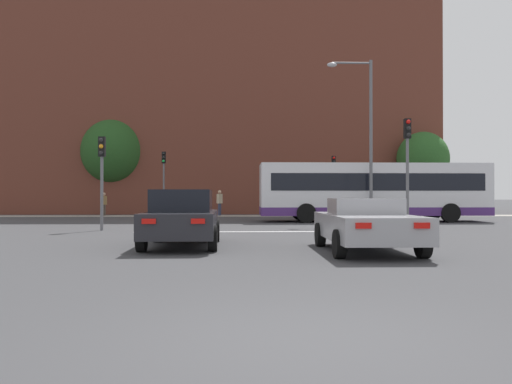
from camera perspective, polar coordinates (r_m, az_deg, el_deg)
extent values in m
plane|color=#3D3D3F|center=(4.85, 6.38, -16.76)|extent=(400.00, 400.00, 0.00)
cube|color=silver|center=(19.18, 0.10, -4.55)|extent=(9.39, 0.30, 0.01)
cube|color=#A09B91|center=(34.69, -0.80, -2.74)|extent=(70.44, 2.50, 0.01)
cube|color=brown|center=(44.58, -4.48, 10.66)|extent=(35.10, 12.27, 19.98)
cube|color=#232328|center=(13.70, -8.41, -3.53)|extent=(1.89, 4.30, 0.63)
cube|color=black|center=(13.64, -8.42, -0.99)|extent=(1.59, 1.95, 0.59)
cylinder|color=black|center=(15.14, -11.22, -4.43)|extent=(0.23, 0.64, 0.64)
cylinder|color=black|center=(14.99, -4.63, -4.47)|extent=(0.23, 0.64, 0.64)
cylinder|color=black|center=(12.53, -12.94, -5.24)|extent=(0.23, 0.64, 0.64)
cylinder|color=black|center=(12.35, -4.97, -5.32)|extent=(0.23, 0.64, 0.64)
cube|color=red|center=(11.63, -12.15, -3.29)|extent=(0.32, 0.06, 0.12)
cube|color=red|center=(11.51, -6.64, -3.33)|extent=(0.32, 0.06, 0.12)
cube|color=#9E9EA3|center=(12.54, 12.47, -3.87)|extent=(1.94, 4.30, 0.60)
cube|color=#9E9EA3|center=(12.62, 12.34, -1.60)|extent=(1.66, 1.30, 0.39)
cylinder|color=black|center=(13.68, 7.34, -4.85)|extent=(0.22, 0.64, 0.64)
cylinder|color=black|center=(14.08, 14.80, -4.71)|extent=(0.22, 0.64, 0.64)
cylinder|color=black|center=(11.06, 9.50, -5.88)|extent=(0.22, 0.64, 0.64)
cylinder|color=black|center=(11.56, 18.54, -5.63)|extent=(0.22, 0.64, 0.64)
cube|color=red|center=(10.29, 12.18, -3.78)|extent=(0.32, 0.05, 0.12)
cube|color=red|center=(10.63, 18.44, -3.66)|extent=(0.32, 0.05, 0.12)
cube|color=silver|center=(27.65, 13.14, 0.27)|extent=(12.10, 2.58, 2.75)
cube|color=#4C2870|center=(27.65, 13.14, -2.12)|extent=(12.12, 2.60, 0.44)
cube|color=black|center=(27.65, 13.14, 1.05)|extent=(11.13, 2.61, 0.90)
cylinder|color=black|center=(30.01, 19.47, -2.11)|extent=(1.00, 0.28, 1.00)
cylinder|color=black|center=(27.72, 21.33, -2.24)|extent=(1.00, 0.28, 1.00)
cylinder|color=black|center=(28.15, 5.09, -2.25)|extent=(1.00, 0.28, 1.00)
cylinder|color=black|center=(25.70, 5.76, -2.41)|extent=(1.00, 0.28, 1.00)
cylinder|color=slate|center=(34.77, -10.50, 0.26)|extent=(0.12, 0.12, 3.63)
cube|color=black|center=(34.87, -10.49, 3.90)|extent=(0.26, 0.20, 0.80)
sphere|color=black|center=(34.76, -10.53, 4.34)|extent=(0.17, 0.17, 0.17)
sphere|color=black|center=(34.74, -10.53, 3.92)|extent=(0.17, 0.17, 0.17)
sphere|color=#1ED14C|center=(34.72, -10.53, 3.50)|extent=(0.17, 0.17, 0.17)
cylinder|color=slate|center=(34.45, 8.86, 0.01)|extent=(0.12, 0.12, 3.32)
cube|color=black|center=(34.53, 8.86, 3.43)|extent=(0.26, 0.20, 0.80)
sphere|color=red|center=(34.42, 8.90, 3.87)|extent=(0.17, 0.17, 0.17)
sphere|color=black|center=(34.40, 8.90, 3.45)|extent=(0.17, 0.17, 0.17)
sphere|color=black|center=(34.39, 8.90, 3.02)|extent=(0.17, 0.17, 0.17)
cylinder|color=slate|center=(20.77, -17.21, -0.17)|extent=(0.12, 0.12, 2.94)
cube|color=black|center=(20.86, -17.20, 4.97)|extent=(0.26, 0.20, 0.80)
sphere|color=black|center=(20.76, -17.29, 5.71)|extent=(0.17, 0.17, 0.17)
sphere|color=orange|center=(20.74, -17.29, 5.01)|extent=(0.17, 0.17, 0.17)
sphere|color=black|center=(20.72, -17.29, 4.30)|extent=(0.17, 0.17, 0.17)
cylinder|color=slate|center=(20.91, 16.92, 0.84)|extent=(0.12, 0.12, 3.68)
cube|color=black|center=(21.08, 16.91, 6.95)|extent=(0.26, 0.20, 0.80)
sphere|color=red|center=(20.99, 17.02, 7.68)|extent=(0.17, 0.17, 0.17)
sphere|color=black|center=(20.96, 17.02, 6.99)|extent=(0.17, 0.17, 0.17)
sphere|color=black|center=(20.93, 17.03, 6.30)|extent=(0.17, 0.17, 0.17)
cylinder|color=slate|center=(26.01, 13.00, 5.64)|extent=(0.16, 0.16, 8.27)
cylinder|color=slate|center=(26.50, 10.85, 14.28)|extent=(1.98, 0.10, 0.10)
ellipsoid|color=#B2B2B7|center=(26.28, 8.68, 14.18)|extent=(0.50, 0.36, 0.22)
cylinder|color=brown|center=(36.71, -16.91, -1.99)|extent=(0.13, 0.13, 0.78)
cylinder|color=brown|center=(36.59, -17.08, -2.00)|extent=(0.13, 0.13, 0.78)
cube|color=olive|center=(36.64, -16.99, -0.90)|extent=(0.37, 0.46, 0.62)
sphere|color=tan|center=(36.64, -16.99, -0.24)|extent=(0.23, 0.23, 0.23)
cylinder|color=#333851|center=(35.17, -4.27, -2.02)|extent=(0.13, 0.13, 0.86)
cylinder|color=#333851|center=(35.31, -4.10, -2.01)|extent=(0.13, 0.13, 0.86)
cube|color=tan|center=(35.23, -4.18, -0.76)|extent=(0.41, 0.45, 0.68)
sphere|color=tan|center=(35.23, -4.18, 0.00)|extent=(0.26, 0.26, 0.26)
cylinder|color=#4C3823|center=(39.65, -16.01, -0.49)|extent=(0.36, 0.36, 2.72)
ellipsoid|color=#234C1E|center=(39.79, -15.99, 4.43)|extent=(4.82, 4.82, 5.07)
cylinder|color=#4C3823|center=(38.88, 18.54, -0.60)|extent=(0.36, 0.36, 2.55)
ellipsoid|color=#285623|center=(38.98, 18.52, 3.64)|extent=(3.79, 3.79, 3.98)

